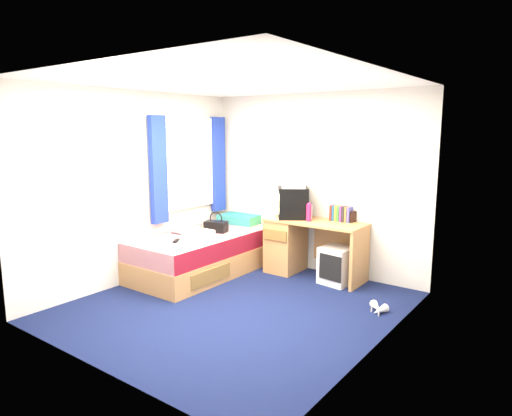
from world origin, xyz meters
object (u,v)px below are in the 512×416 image
Objects in this scene: magazine at (206,229)px; water_bottle at (178,231)px; vcr at (293,184)px; desk at (297,243)px; handbag at (216,226)px; white_heels at (378,309)px; pillow at (239,219)px; remote_control at (176,241)px; crt_tv at (292,202)px; aerosol_can at (310,212)px; bed at (203,254)px; pink_water_bottle at (309,213)px; picture_frame at (353,217)px; colour_swatch_fan at (181,242)px; towel at (199,234)px; storage_cube at (337,265)px.

magazine is 1.40× the size of water_bottle.
desk is at bearing 53.19° from vcr.
white_heels is at bearing -18.89° from handbag.
water_bottle is at bearing -174.00° from white_heels.
handbag reaches higher than pillow.
remote_control is (-0.91, -1.27, -0.65)m from vcr.
crt_tv reaches higher than aerosol_can.
pink_water_bottle reaches higher than bed.
white_heels is (1.51, -0.68, -0.92)m from crt_tv.
picture_frame is 2.20m from colour_swatch_fan.
pillow is 3.64× the size of remote_control.
handbag is (-1.14, -0.57, -0.23)m from aerosol_can.
desk is 0.56m from crt_tv.
picture_frame is at bearing 20.50° from magazine.
crt_tv is 0.25m from vcr.
magazine is 1.27× the size of colour_swatch_fan.
vcr is at bearing 24.70° from remote_control.
picture_frame is 0.88× the size of remote_control.
towel is 2.38m from white_heels.
pillow is 2.91× the size of aerosol_can.
pink_water_bottle is 1.34× the size of remote_control.
handbag is 0.71m from remote_control.
magazine is (-1.40, -0.43, -0.31)m from pink_water_bottle.
water_bottle is (-1.47, -0.96, -0.28)m from aerosol_can.
desk is 2.32× the size of crt_tv.
bed reaches higher than white_heels.
vcr is at bearing -178.37° from storage_cube.
desk is at bearing 54.79° from colour_swatch_fan.
desk reaches higher than pillow.
aerosol_can reaches higher than picture_frame.
water_bottle is at bearing 103.88° from remote_control.
aerosol_can is at bearing -0.60° from desk.
desk reaches higher than remote_control.
colour_swatch_fan is at bearing -35.72° from remote_control.
vcr reaches higher than magazine.
magazine is (-0.24, 0.05, -0.07)m from handbag.
magazine is at bearing 124.21° from bed.
vcr is at bearing 163.56° from pink_water_bottle.
white_heels is at bearing -26.22° from pink_water_bottle.
remote_control is (0.02, -0.50, 0.28)m from bed.
bed is at bearing 62.28° from remote_control.
remote_control reaches higher than magazine.
vcr is 1.29× the size of handbag.
vcr is 2.69× the size of remote_control.
bed is 0.57m from remote_control.
pink_water_bottle is 1.57m from white_heels.
crt_tv is at bearing -5.00° from pillow.
storage_cube is 1.90m from magazine.
remote_control is at bearing -135.54° from pink_water_bottle.
pillow is 1.79m from picture_frame.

